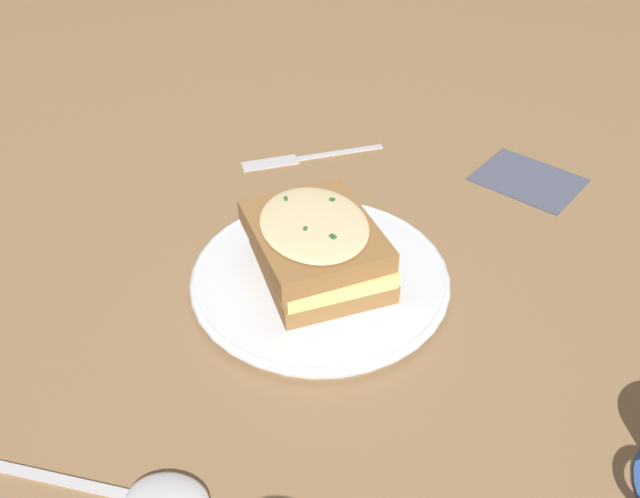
{
  "coord_description": "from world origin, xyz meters",
  "views": [
    {
      "loc": [
        -0.29,
        0.37,
        0.41
      ],
      "look_at": [
        -0.01,
        0.01,
        0.04
      ],
      "focal_mm": 35.0,
      "sensor_mm": 36.0,
      "label": 1
    }
  ],
  "objects": [
    {
      "name": "ground_plane",
      "position": [
        0.0,
        0.0,
        0.0
      ],
      "size": [
        2.4,
        2.4,
        0.0
      ],
      "primitive_type": "plane",
      "color": "olive"
    },
    {
      "name": "dinner_plate",
      "position": [
        -0.01,
        0.01,
        0.01
      ],
      "size": [
        0.25,
        0.25,
        0.02
      ],
      "color": "white",
      "rests_on": "ground_plane"
    },
    {
      "name": "sandwich",
      "position": [
        -0.01,
        0.01,
        0.05
      ],
      "size": [
        0.17,
        0.17,
        0.06
      ],
      "rotation": [
        0.0,
        0.0,
        2.55
      ],
      "color": "olive",
      "rests_on": "dinner_plate"
    },
    {
      "name": "fork",
      "position": [
        0.15,
        -0.17,
        0.0
      ],
      "size": [
        0.12,
        0.16,
        0.0
      ],
      "rotation": [
        0.0,
        0.0,
        5.64
      ],
      "color": "silver",
      "rests_on": "ground_plane"
    },
    {
      "name": "napkin",
      "position": [
        -0.1,
        -0.3,
        0.0
      ],
      "size": [
        0.12,
        0.1,
        0.0
      ],
      "primitive_type": "cube",
      "rotation": [
        0.0,
        0.0,
        -0.06
      ],
      "color": "#4C5166",
      "rests_on": "ground_plane"
    }
  ]
}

